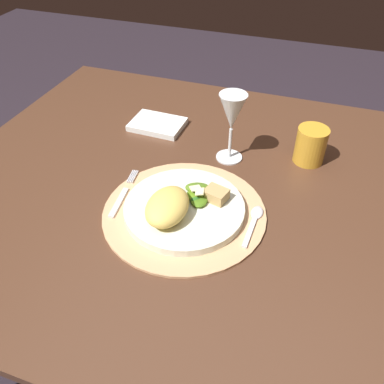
{
  "coord_description": "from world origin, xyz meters",
  "views": [
    {
      "loc": [
        0.25,
        -0.69,
        1.3
      ],
      "look_at": [
        0.03,
        -0.05,
        0.72
      ],
      "focal_mm": 37.92,
      "sensor_mm": 36.0,
      "label": 1
    }
  ],
  "objects_px": {
    "wine_glass": "(232,115)",
    "spoon": "(255,219)",
    "dinner_plate": "(184,208)",
    "fork": "(123,195)",
    "napkin": "(157,124)",
    "dining_table": "(187,233)",
    "amber_tumbler": "(311,145)"
  },
  "relations": [
    {
      "from": "dining_table",
      "to": "spoon",
      "type": "relative_size",
      "value": 9.18
    },
    {
      "from": "amber_tumbler",
      "to": "napkin",
      "type": "bearing_deg",
      "value": 176.52
    },
    {
      "from": "dinner_plate",
      "to": "napkin",
      "type": "bearing_deg",
      "value": 121.88
    },
    {
      "from": "napkin",
      "to": "amber_tumbler",
      "type": "relative_size",
      "value": 1.59
    },
    {
      "from": "dining_table",
      "to": "napkin",
      "type": "xyz_separation_m",
      "value": [
        -0.16,
        0.21,
        0.18
      ]
    },
    {
      "from": "wine_glass",
      "to": "amber_tumbler",
      "type": "bearing_deg",
      "value": 15.85
    },
    {
      "from": "fork",
      "to": "spoon",
      "type": "relative_size",
      "value": 1.3
    },
    {
      "from": "dinner_plate",
      "to": "spoon",
      "type": "relative_size",
      "value": 2.04
    },
    {
      "from": "napkin",
      "to": "wine_glass",
      "type": "bearing_deg",
      "value": -19.04
    },
    {
      "from": "napkin",
      "to": "amber_tumbler",
      "type": "bearing_deg",
      "value": -3.48
    },
    {
      "from": "dinner_plate",
      "to": "spoon",
      "type": "xyz_separation_m",
      "value": [
        0.15,
        0.02,
        -0.01
      ]
    },
    {
      "from": "dining_table",
      "to": "amber_tumbler",
      "type": "height_order",
      "value": "amber_tumbler"
    },
    {
      "from": "spoon",
      "to": "dining_table",
      "type": "bearing_deg",
      "value": 157.43
    },
    {
      "from": "dinner_plate",
      "to": "napkin",
      "type": "relative_size",
      "value": 1.77
    },
    {
      "from": "dinner_plate",
      "to": "spoon",
      "type": "bearing_deg",
      "value": 9.13
    },
    {
      "from": "dining_table",
      "to": "dinner_plate",
      "type": "xyz_separation_m",
      "value": [
        0.03,
        -0.1,
        0.18
      ]
    },
    {
      "from": "dining_table",
      "to": "spoon",
      "type": "distance_m",
      "value": 0.26
    },
    {
      "from": "dinner_plate",
      "to": "fork",
      "type": "relative_size",
      "value": 1.56
    },
    {
      "from": "fork",
      "to": "wine_glass",
      "type": "relative_size",
      "value": 0.94
    },
    {
      "from": "wine_glass",
      "to": "amber_tumbler",
      "type": "height_order",
      "value": "wine_glass"
    },
    {
      "from": "wine_glass",
      "to": "fork",
      "type": "bearing_deg",
      "value": -129.03
    },
    {
      "from": "wine_glass",
      "to": "amber_tumbler",
      "type": "xyz_separation_m",
      "value": [
        0.19,
        0.05,
        -0.08
      ]
    },
    {
      "from": "dining_table",
      "to": "amber_tumbler",
      "type": "bearing_deg",
      "value": 35.79
    },
    {
      "from": "napkin",
      "to": "amber_tumbler",
      "type": "height_order",
      "value": "amber_tumbler"
    },
    {
      "from": "dinner_plate",
      "to": "napkin",
      "type": "xyz_separation_m",
      "value": [
        -0.19,
        0.31,
        -0.01
      ]
    },
    {
      "from": "wine_glass",
      "to": "amber_tumbler",
      "type": "relative_size",
      "value": 1.93
    },
    {
      "from": "wine_glass",
      "to": "spoon",
      "type": "bearing_deg",
      "value": -61.81
    },
    {
      "from": "fork",
      "to": "napkin",
      "type": "relative_size",
      "value": 1.14
    },
    {
      "from": "fork",
      "to": "spoon",
      "type": "bearing_deg",
      "value": 4.05
    },
    {
      "from": "amber_tumbler",
      "to": "wine_glass",
      "type": "bearing_deg",
      "value": -164.15
    },
    {
      "from": "dining_table",
      "to": "dinner_plate",
      "type": "bearing_deg",
      "value": -72.22
    },
    {
      "from": "dining_table",
      "to": "napkin",
      "type": "height_order",
      "value": "napkin"
    }
  ]
}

